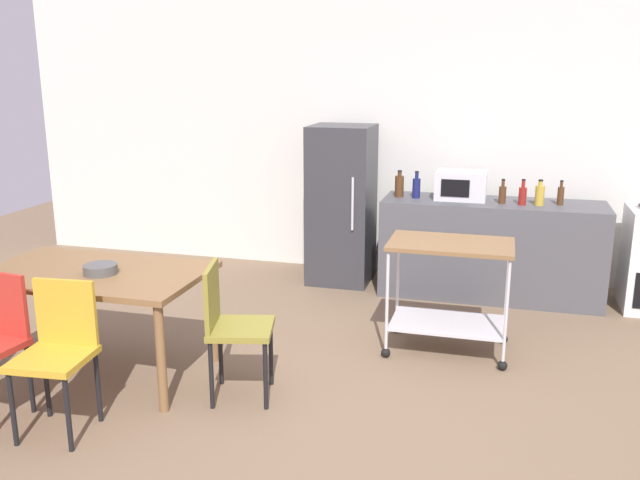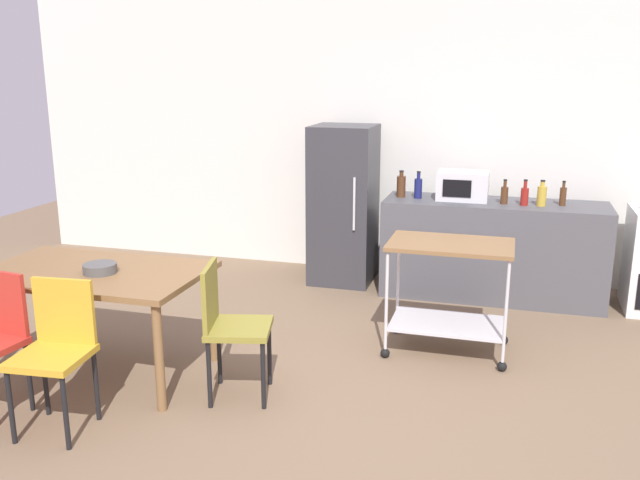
{
  "view_description": "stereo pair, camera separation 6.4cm",
  "coord_description": "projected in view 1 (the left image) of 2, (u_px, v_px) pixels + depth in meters",
  "views": [
    {
      "loc": [
        0.97,
        -3.67,
        2.1
      ],
      "look_at": [
        -0.36,
        1.2,
        0.8
      ],
      "focal_mm": 38.03,
      "sensor_mm": 36.0,
      "label": 1
    },
    {
      "loc": [
        1.03,
        -3.65,
        2.1
      ],
      "look_at": [
        -0.36,
        1.2,
        0.8
      ],
      "focal_mm": 38.03,
      "sensor_mm": 36.0,
      "label": 2
    }
  ],
  "objects": [
    {
      "name": "chair_mustard",
      "position": [
        58.0,
        347.0,
        3.93
      ],
      "size": [
        0.43,
        0.43,
        0.89
      ],
      "rotation": [
        0.0,
        0.0,
        0.09
      ],
      "color": "gold",
      "rests_on": "ground_plane"
    },
    {
      "name": "bottle_vinegar",
      "position": [
        502.0,
        194.0,
        6.07
      ],
      "size": [
        0.06,
        0.06,
        0.22
      ],
      "color": "#4C2D19",
      "rests_on": "kitchen_counter"
    },
    {
      "name": "fruit_bowl",
      "position": [
        100.0,
        269.0,
        4.52
      ],
      "size": [
        0.22,
        0.22,
        0.06
      ],
      "primitive_type": "cylinder",
      "color": "#4C4C4C",
      "rests_on": "dining_table"
    },
    {
      "name": "chair_olive",
      "position": [
        231.0,
        322.0,
        4.32
      ],
      "size": [
        0.48,
        0.48,
        0.89
      ],
      "rotation": [
        0.0,
        0.0,
        1.81
      ],
      "color": "olive",
      "rests_on": "ground_plane"
    },
    {
      "name": "bottle_hot_sauce",
      "position": [
        416.0,
        187.0,
        6.32
      ],
      "size": [
        0.07,
        0.07,
        0.25
      ],
      "color": "navy",
      "rests_on": "kitchen_counter"
    },
    {
      "name": "microwave",
      "position": [
        461.0,
        185.0,
        6.26
      ],
      "size": [
        0.46,
        0.35,
        0.26
      ],
      "color": "silver",
      "rests_on": "kitchen_counter"
    },
    {
      "name": "dining_table",
      "position": [
        95.0,
        282.0,
        4.62
      ],
      "size": [
        1.5,
        0.9,
        0.75
      ],
      "color": "brown",
      "rests_on": "ground_plane"
    },
    {
      "name": "ground_plane",
      "position": [
        325.0,
        415.0,
        4.2
      ],
      "size": [
        12.0,
        12.0,
        0.0
      ],
      "primitive_type": "plane",
      "color": "brown"
    },
    {
      "name": "kitchen_cart",
      "position": [
        449.0,
        278.0,
        5.02
      ],
      "size": [
        0.91,
        0.57,
        0.85
      ],
      "color": "brown",
      "rests_on": "ground_plane"
    },
    {
      "name": "bottle_olive_oil",
      "position": [
        523.0,
        195.0,
        6.01
      ],
      "size": [
        0.07,
        0.07,
        0.23
      ],
      "color": "maroon",
      "rests_on": "kitchen_counter"
    },
    {
      "name": "bottle_sesame_oil",
      "position": [
        399.0,
        186.0,
        6.38
      ],
      "size": [
        0.08,
        0.08,
        0.25
      ],
      "color": "#4C2D19",
      "rests_on": "kitchen_counter"
    },
    {
      "name": "bottle_soy_sauce",
      "position": [
        540.0,
        195.0,
        5.99
      ],
      "size": [
        0.08,
        0.08,
        0.23
      ],
      "color": "gold",
      "rests_on": "kitchen_counter"
    },
    {
      "name": "kitchen_counter",
      "position": [
        491.0,
        249.0,
        6.28
      ],
      "size": [
        2.0,
        0.64,
        0.9
      ],
      "primitive_type": "cube",
      "color": "#4C4C51",
      "rests_on": "ground_plane"
    },
    {
      "name": "back_wall",
      "position": [
        407.0,
        132.0,
        6.83
      ],
      "size": [
        8.4,
        0.12,
        2.9
      ],
      "primitive_type": "cube",
      "color": "silver",
      "rests_on": "ground_plane"
    },
    {
      "name": "refrigerator",
      "position": [
        342.0,
        205.0,
        6.67
      ],
      "size": [
        0.6,
        0.63,
        1.55
      ],
      "color": "#333338",
      "rests_on": "ground_plane"
    },
    {
      "name": "bottle_sparkling_water",
      "position": [
        561.0,
        195.0,
        6.01
      ],
      "size": [
        0.06,
        0.06,
        0.22
      ],
      "color": "#4C2D19",
      "rests_on": "kitchen_counter"
    }
  ]
}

